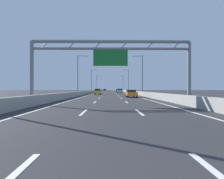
% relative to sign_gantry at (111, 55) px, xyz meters
% --- Properties ---
extents(ground_plane, '(260.00, 260.00, 0.00)m').
position_rel_sign_gantry_xyz_m(ground_plane, '(0.00, 81.19, -4.83)').
color(ground_plane, '#2D2D30').
extents(lane_dash_left_1, '(0.16, 3.00, 0.01)m').
position_rel_sign_gantry_xyz_m(lane_dash_left_1, '(-1.80, -6.31, -4.82)').
color(lane_dash_left_1, white).
rests_on(lane_dash_left_1, ground_plane).
extents(lane_dash_left_2, '(0.16, 3.00, 0.01)m').
position_rel_sign_gantry_xyz_m(lane_dash_left_2, '(-1.80, 2.69, -4.82)').
color(lane_dash_left_2, white).
rests_on(lane_dash_left_2, ground_plane).
extents(lane_dash_left_3, '(0.16, 3.00, 0.01)m').
position_rel_sign_gantry_xyz_m(lane_dash_left_3, '(-1.80, 11.69, -4.82)').
color(lane_dash_left_3, white).
rests_on(lane_dash_left_3, ground_plane).
extents(lane_dash_left_4, '(0.16, 3.00, 0.01)m').
position_rel_sign_gantry_xyz_m(lane_dash_left_4, '(-1.80, 20.69, -4.82)').
color(lane_dash_left_4, white).
rests_on(lane_dash_left_4, ground_plane).
extents(lane_dash_left_5, '(0.16, 3.00, 0.01)m').
position_rel_sign_gantry_xyz_m(lane_dash_left_5, '(-1.80, 29.69, -4.82)').
color(lane_dash_left_5, white).
rests_on(lane_dash_left_5, ground_plane).
extents(lane_dash_left_6, '(0.16, 3.00, 0.01)m').
position_rel_sign_gantry_xyz_m(lane_dash_left_6, '(-1.80, 38.69, -4.82)').
color(lane_dash_left_6, white).
rests_on(lane_dash_left_6, ground_plane).
extents(lane_dash_left_7, '(0.16, 3.00, 0.01)m').
position_rel_sign_gantry_xyz_m(lane_dash_left_7, '(-1.80, 47.69, -4.82)').
color(lane_dash_left_7, white).
rests_on(lane_dash_left_7, ground_plane).
extents(lane_dash_left_8, '(0.16, 3.00, 0.01)m').
position_rel_sign_gantry_xyz_m(lane_dash_left_8, '(-1.80, 56.69, -4.82)').
color(lane_dash_left_8, white).
rests_on(lane_dash_left_8, ground_plane).
extents(lane_dash_left_9, '(0.16, 3.00, 0.01)m').
position_rel_sign_gantry_xyz_m(lane_dash_left_9, '(-1.80, 65.69, -4.82)').
color(lane_dash_left_9, white).
rests_on(lane_dash_left_9, ground_plane).
extents(lane_dash_left_10, '(0.16, 3.00, 0.01)m').
position_rel_sign_gantry_xyz_m(lane_dash_left_10, '(-1.80, 74.69, -4.82)').
color(lane_dash_left_10, white).
rests_on(lane_dash_left_10, ground_plane).
extents(lane_dash_left_11, '(0.16, 3.00, 0.01)m').
position_rel_sign_gantry_xyz_m(lane_dash_left_11, '(-1.80, 83.69, -4.82)').
color(lane_dash_left_11, white).
rests_on(lane_dash_left_11, ground_plane).
extents(lane_dash_left_12, '(0.16, 3.00, 0.01)m').
position_rel_sign_gantry_xyz_m(lane_dash_left_12, '(-1.80, 92.69, -4.82)').
color(lane_dash_left_12, white).
rests_on(lane_dash_left_12, ground_plane).
extents(lane_dash_left_13, '(0.16, 3.00, 0.01)m').
position_rel_sign_gantry_xyz_m(lane_dash_left_13, '(-1.80, 101.69, -4.82)').
color(lane_dash_left_13, white).
rests_on(lane_dash_left_13, ground_plane).
extents(lane_dash_left_14, '(0.16, 3.00, 0.01)m').
position_rel_sign_gantry_xyz_m(lane_dash_left_14, '(-1.80, 110.69, -4.82)').
color(lane_dash_left_14, white).
rests_on(lane_dash_left_14, ground_plane).
extents(lane_dash_left_15, '(0.16, 3.00, 0.01)m').
position_rel_sign_gantry_xyz_m(lane_dash_left_15, '(-1.80, 119.69, -4.82)').
color(lane_dash_left_15, white).
rests_on(lane_dash_left_15, ground_plane).
extents(lane_dash_left_16, '(0.16, 3.00, 0.01)m').
position_rel_sign_gantry_xyz_m(lane_dash_left_16, '(-1.80, 128.69, -4.82)').
color(lane_dash_left_16, white).
rests_on(lane_dash_left_16, ground_plane).
extents(lane_dash_left_17, '(0.16, 3.00, 0.01)m').
position_rel_sign_gantry_xyz_m(lane_dash_left_17, '(-1.80, 137.69, -4.82)').
color(lane_dash_left_17, white).
rests_on(lane_dash_left_17, ground_plane).
extents(lane_dash_right_1, '(0.16, 3.00, 0.01)m').
position_rel_sign_gantry_xyz_m(lane_dash_right_1, '(1.80, -6.31, -4.82)').
color(lane_dash_right_1, white).
rests_on(lane_dash_right_1, ground_plane).
extents(lane_dash_right_2, '(0.16, 3.00, 0.01)m').
position_rel_sign_gantry_xyz_m(lane_dash_right_2, '(1.80, 2.69, -4.82)').
color(lane_dash_right_2, white).
rests_on(lane_dash_right_2, ground_plane).
extents(lane_dash_right_3, '(0.16, 3.00, 0.01)m').
position_rel_sign_gantry_xyz_m(lane_dash_right_3, '(1.80, 11.69, -4.82)').
color(lane_dash_right_3, white).
rests_on(lane_dash_right_3, ground_plane).
extents(lane_dash_right_4, '(0.16, 3.00, 0.01)m').
position_rel_sign_gantry_xyz_m(lane_dash_right_4, '(1.80, 20.69, -4.82)').
color(lane_dash_right_4, white).
rests_on(lane_dash_right_4, ground_plane).
extents(lane_dash_right_5, '(0.16, 3.00, 0.01)m').
position_rel_sign_gantry_xyz_m(lane_dash_right_5, '(1.80, 29.69, -4.82)').
color(lane_dash_right_5, white).
rests_on(lane_dash_right_5, ground_plane).
extents(lane_dash_right_6, '(0.16, 3.00, 0.01)m').
position_rel_sign_gantry_xyz_m(lane_dash_right_6, '(1.80, 38.69, -4.82)').
color(lane_dash_right_6, white).
rests_on(lane_dash_right_6, ground_plane).
extents(lane_dash_right_7, '(0.16, 3.00, 0.01)m').
position_rel_sign_gantry_xyz_m(lane_dash_right_7, '(1.80, 47.69, -4.82)').
color(lane_dash_right_7, white).
rests_on(lane_dash_right_7, ground_plane).
extents(lane_dash_right_8, '(0.16, 3.00, 0.01)m').
position_rel_sign_gantry_xyz_m(lane_dash_right_8, '(1.80, 56.69, -4.82)').
color(lane_dash_right_8, white).
rests_on(lane_dash_right_8, ground_plane).
extents(lane_dash_right_9, '(0.16, 3.00, 0.01)m').
position_rel_sign_gantry_xyz_m(lane_dash_right_9, '(1.80, 65.69, -4.82)').
color(lane_dash_right_9, white).
rests_on(lane_dash_right_9, ground_plane).
extents(lane_dash_right_10, '(0.16, 3.00, 0.01)m').
position_rel_sign_gantry_xyz_m(lane_dash_right_10, '(1.80, 74.69, -4.82)').
color(lane_dash_right_10, white).
rests_on(lane_dash_right_10, ground_plane).
extents(lane_dash_right_11, '(0.16, 3.00, 0.01)m').
position_rel_sign_gantry_xyz_m(lane_dash_right_11, '(1.80, 83.69, -4.82)').
color(lane_dash_right_11, white).
rests_on(lane_dash_right_11, ground_plane).
extents(lane_dash_right_12, '(0.16, 3.00, 0.01)m').
position_rel_sign_gantry_xyz_m(lane_dash_right_12, '(1.80, 92.69, -4.82)').
color(lane_dash_right_12, white).
rests_on(lane_dash_right_12, ground_plane).
extents(lane_dash_right_13, '(0.16, 3.00, 0.01)m').
position_rel_sign_gantry_xyz_m(lane_dash_right_13, '(1.80, 101.69, -4.82)').
color(lane_dash_right_13, white).
rests_on(lane_dash_right_13, ground_plane).
extents(lane_dash_right_14, '(0.16, 3.00, 0.01)m').
position_rel_sign_gantry_xyz_m(lane_dash_right_14, '(1.80, 110.69, -4.82)').
color(lane_dash_right_14, white).
rests_on(lane_dash_right_14, ground_plane).
extents(lane_dash_right_15, '(0.16, 3.00, 0.01)m').
position_rel_sign_gantry_xyz_m(lane_dash_right_15, '(1.80, 119.69, -4.82)').
color(lane_dash_right_15, white).
rests_on(lane_dash_right_15, ground_plane).
extents(lane_dash_right_16, '(0.16, 3.00, 0.01)m').
position_rel_sign_gantry_xyz_m(lane_dash_right_16, '(1.80, 128.69, -4.82)').
color(lane_dash_right_16, white).
rests_on(lane_dash_right_16, ground_plane).
extents(lane_dash_right_17, '(0.16, 3.00, 0.01)m').
position_rel_sign_gantry_xyz_m(lane_dash_right_17, '(1.80, 137.69, -4.82)').
color(lane_dash_right_17, white).
rests_on(lane_dash_right_17, ground_plane).
extents(edge_line_left, '(0.16, 176.00, 0.01)m').
position_rel_sign_gantry_xyz_m(edge_line_left, '(-5.25, 69.19, -4.82)').
color(edge_line_left, white).
rests_on(edge_line_left, ground_plane).
extents(edge_line_right, '(0.16, 176.00, 0.01)m').
position_rel_sign_gantry_xyz_m(edge_line_right, '(5.25, 69.19, -4.82)').
color(edge_line_right, white).
rests_on(edge_line_right, ground_plane).
extents(barrier_left, '(0.45, 220.00, 0.95)m').
position_rel_sign_gantry_xyz_m(barrier_left, '(-6.90, 91.19, -4.35)').
color(barrier_left, '#9E9E99').
rests_on(barrier_left, ground_plane).
extents(barrier_right, '(0.45, 220.00, 0.95)m').
position_rel_sign_gantry_xyz_m(barrier_right, '(6.90, 91.19, -4.35)').
color(barrier_right, '#9E9E99').
rests_on(barrier_right, ground_plane).
extents(sign_gantry, '(15.94, 0.36, 6.36)m').
position_rel_sign_gantry_xyz_m(sign_gantry, '(0.00, 0.00, 0.00)').
color(sign_gantry, gray).
rests_on(sign_gantry, ground_plane).
extents(streetlamp_left_mid, '(2.58, 0.28, 9.50)m').
position_rel_sign_gantry_xyz_m(streetlamp_left_mid, '(-7.46, 25.40, 0.57)').
color(streetlamp_left_mid, slate).
rests_on(streetlamp_left_mid, ground_plane).
extents(streetlamp_right_mid, '(2.58, 0.28, 9.50)m').
position_rel_sign_gantry_xyz_m(streetlamp_right_mid, '(7.47, 25.40, 0.57)').
color(streetlamp_right_mid, slate).
rests_on(streetlamp_right_mid, ground_plane).
extents(streetlamp_left_far, '(2.58, 0.28, 9.50)m').
position_rel_sign_gantry_xyz_m(streetlamp_left_far, '(-7.46, 57.20, 0.57)').
color(streetlamp_left_far, slate).
rests_on(streetlamp_left_far, ground_plane).
extents(streetlamp_right_far, '(2.58, 0.28, 9.50)m').
position_rel_sign_gantry_xyz_m(streetlamp_right_far, '(7.47, 57.20, 0.57)').
color(streetlamp_right_far, slate).
rests_on(streetlamp_right_far, ground_plane).
extents(streetlamp_left_distant, '(2.58, 0.28, 9.50)m').
position_rel_sign_gantry_xyz_m(streetlamp_left_distant, '(-7.46, 89.01, 0.57)').
color(streetlamp_left_distant, slate).
rests_on(streetlamp_left_distant, ground_plane).
extents(streetlamp_right_distant, '(2.58, 0.28, 9.50)m').
position_rel_sign_gantry_xyz_m(streetlamp_right_distant, '(7.47, 89.01, 0.57)').
color(streetlamp_right_distant, slate).
rests_on(streetlamp_right_distant, ground_plane).
extents(silver_car, '(1.83, 4.13, 1.56)m').
position_rel_sign_gantry_xyz_m(silver_car, '(3.72, 49.40, -4.04)').
color(silver_car, '#A8ADB2').
rests_on(silver_car, ground_plane).
extents(orange_car, '(1.75, 4.42, 1.36)m').
position_rel_sign_gantry_xyz_m(orange_car, '(3.79, 14.95, -4.12)').
color(orange_car, orange).
rests_on(orange_car, ground_plane).
extents(red_car, '(1.84, 4.61, 1.45)m').
position_rel_sign_gantry_xyz_m(red_car, '(-3.65, 113.52, -4.08)').
color(red_car, red).
rests_on(red_car, ground_plane).
extents(yellow_car, '(1.73, 4.20, 1.55)m').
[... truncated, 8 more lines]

